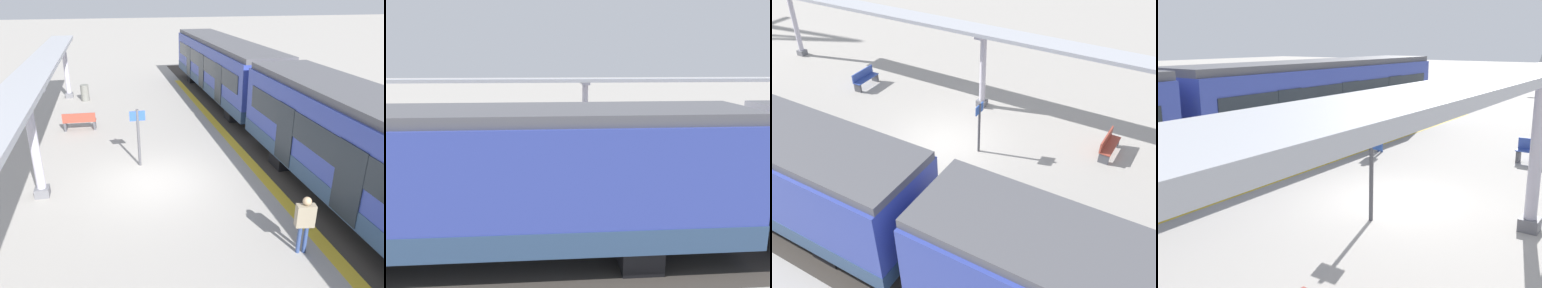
# 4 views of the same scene
# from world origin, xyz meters

# --- Properties ---
(ground_plane) EXTENTS (176.00, 176.00, 0.00)m
(ground_plane) POSITION_xyz_m (0.00, 0.00, 0.00)
(ground_plane) COLOR #A29C95
(tactile_edge_strip) EXTENTS (0.40, 30.73, 0.01)m
(tactile_edge_strip) POSITION_xyz_m (-3.84, 0.00, 0.00)
(tactile_edge_strip) COLOR gold
(tactile_edge_strip) RESTS_ON ground
(trackbed) EXTENTS (3.20, 42.73, 0.01)m
(trackbed) POSITION_xyz_m (-5.64, 0.00, 0.00)
(trackbed) COLOR #38332D
(trackbed) RESTS_ON ground
(canopy_pillar_second) EXTENTS (1.10, 0.44, 3.52)m
(canopy_pillar_second) POSITION_xyz_m (3.59, 0.08, 1.79)
(canopy_pillar_second) COLOR slate
(canopy_pillar_second) RESTS_ON ground
(canopy_pillar_third) EXTENTS (1.10, 0.44, 3.52)m
(canopy_pillar_third) POSITION_xyz_m (3.59, 12.12, 1.79)
(canopy_pillar_third) COLOR slate
(canopy_pillar_third) RESTS_ON ground
(canopy_beam) EXTENTS (1.20, 25.09, 0.16)m
(canopy_beam) POSITION_xyz_m (3.59, -0.03, 3.60)
(canopy_beam) COLOR #A8AAB2
(canopy_beam) RESTS_ON canopy_pillar_nearest
(bench_near_end) EXTENTS (1.51, 0.48, 0.86)m
(bench_near_end) POSITION_xyz_m (2.39, 6.17, 0.44)
(bench_near_end) COLOR #334CA2
(bench_near_end) RESTS_ON ground
(bench_mid_platform) EXTENTS (1.52, 0.52, 0.86)m
(bench_mid_platform) POSITION_xyz_m (2.68, -5.97, 0.44)
(bench_mid_platform) COLOR #9F4030
(bench_mid_platform) RESTS_ON ground
(platform_info_sign) EXTENTS (0.56, 0.10, 2.20)m
(platform_info_sign) POSITION_xyz_m (0.31, -1.49, 1.33)
(platform_info_sign) COLOR #4C4C51
(platform_info_sign) RESTS_ON ground
(passenger_waiting_near_edge) EXTENTS (0.49, 0.28, 1.59)m
(passenger_waiting_near_edge) POSITION_xyz_m (-3.10, 4.50, 0.99)
(passenger_waiting_near_edge) COLOR #324880
(passenger_waiting_near_edge) RESTS_ON ground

